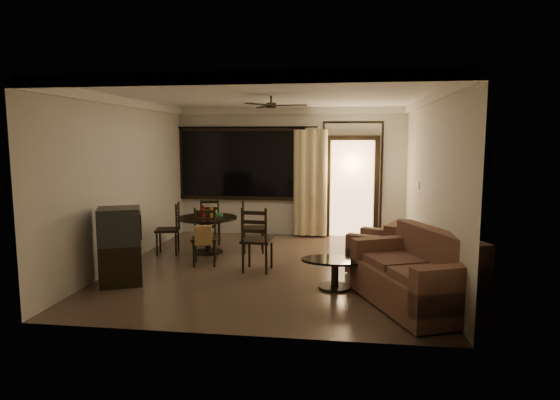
# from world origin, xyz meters

# --- Properties ---
(ground) EXTENTS (5.50, 5.50, 0.00)m
(ground) POSITION_xyz_m (0.00, 0.00, 0.00)
(ground) COLOR #7F6651
(ground) RESTS_ON ground
(room_shell) EXTENTS (5.50, 6.70, 5.50)m
(room_shell) POSITION_xyz_m (0.59, 1.77, 1.83)
(room_shell) COLOR beige
(room_shell) RESTS_ON ground
(dining_table) EXTENTS (1.09, 1.09, 0.90)m
(dining_table) POSITION_xyz_m (-1.33, 0.85, 0.54)
(dining_table) COLOR black
(dining_table) RESTS_ON ground
(dining_chair_west) EXTENTS (0.50, 0.50, 0.95)m
(dining_chair_west) POSITION_xyz_m (-2.04, 0.67, 0.28)
(dining_chair_west) COLOR black
(dining_chair_west) RESTS_ON ground
(dining_chair_east) EXTENTS (0.50, 0.50, 0.95)m
(dining_chair_east) POSITION_xyz_m (-0.52, 1.03, 0.28)
(dining_chair_east) COLOR black
(dining_chair_east) RESTS_ON ground
(dining_chair_south) EXTENTS (0.50, 0.54, 0.95)m
(dining_chair_south) POSITION_xyz_m (-1.15, 0.02, 0.31)
(dining_chair_south) COLOR black
(dining_chair_south) RESTS_ON ground
(dining_chair_north) EXTENTS (0.50, 0.50, 0.95)m
(dining_chair_north) POSITION_xyz_m (-1.51, 1.62, 0.28)
(dining_chair_north) COLOR black
(dining_chair_north) RESTS_ON ground
(tv_cabinet) EXTENTS (0.75, 0.73, 1.13)m
(tv_cabinet) POSITION_xyz_m (-2.05, -1.18, 0.57)
(tv_cabinet) COLOR black
(tv_cabinet) RESTS_ON ground
(sofa) EXTENTS (1.54, 1.98, 0.94)m
(sofa) POSITION_xyz_m (2.11, -1.56, 0.38)
(sofa) COLOR #4D3324
(sofa) RESTS_ON ground
(armchair) EXTENTS (1.05, 1.05, 0.80)m
(armchair) POSITION_xyz_m (1.78, 0.00, 0.33)
(armchair) COLOR #4D3324
(armchair) RESTS_ON ground
(coffee_table) EXTENTS (0.96, 0.58, 0.42)m
(coffee_table) POSITION_xyz_m (1.06, -0.96, 0.28)
(coffee_table) COLOR black
(coffee_table) RESTS_ON ground
(side_chair) EXTENTS (0.50, 0.50, 1.06)m
(side_chair) POSITION_xyz_m (-0.19, -0.24, 0.31)
(side_chair) COLOR black
(side_chair) RESTS_ON ground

